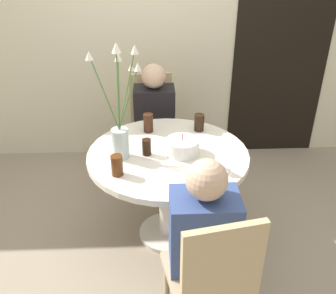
{
  "coord_description": "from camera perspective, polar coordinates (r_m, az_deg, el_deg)",
  "views": [
    {
      "loc": [
        -0.09,
        -2.17,
        1.97
      ],
      "look_at": [
        0.0,
        0.0,
        0.76
      ],
      "focal_mm": 40.0,
      "sensor_mm": 36.0,
      "label": 1
    }
  ],
  "objects": [
    {
      "name": "chair_left_flank",
      "position": [
        1.93,
        6.8,
        -19.0
      ],
      "size": [
        0.47,
        0.47,
        0.94
      ],
      "rotation": [
        0.0,
        0.0,
        3.34
      ],
      "color": "tan",
      "rests_on": "ground_plane"
    },
    {
      "name": "doorway_panel",
      "position": [
        3.78,
        16.89,
        13.45
      ],
      "size": [
        0.9,
        0.01,
        2.05
      ],
      "color": "black",
      "rests_on": "ground_plane"
    },
    {
      "name": "birthday_cake",
      "position": [
        2.47,
        2.2,
        0.07
      ],
      "size": [
        0.22,
        0.22,
        0.15
      ],
      "color": "white",
      "rests_on": "dining_table"
    },
    {
      "name": "person_woman",
      "position": [
        3.27,
        -2.03,
        2.71
      ],
      "size": [
        0.34,
        0.24,
        1.1
      ],
      "color": "#383333",
      "rests_on": "ground_plane"
    },
    {
      "name": "flower_vase",
      "position": [
        2.38,
        -7.31,
        3.8
      ],
      "size": [
        0.34,
        0.24,
        0.72
      ],
      "color": "#B2C6C1",
      "rests_on": "dining_table"
    },
    {
      "name": "side_plate",
      "position": [
        2.34,
        7.14,
        -3.33
      ],
      "size": [
        0.17,
        0.17,
        0.01
      ],
      "color": "white",
      "rests_on": "dining_table"
    },
    {
      "name": "ground_plane",
      "position": [
        2.93,
        0.0,
        -13.05
      ],
      "size": [
        16.0,
        16.0,
        0.0
      ],
      "primitive_type": "plane",
      "color": "gray"
    },
    {
      "name": "drink_glass_3",
      "position": [
        2.26,
        -7.79,
        -2.79
      ],
      "size": [
        0.07,
        0.07,
        0.13
      ],
      "color": "#51280F",
      "rests_on": "dining_table"
    },
    {
      "name": "drink_glass_1",
      "position": [
        2.78,
        4.77,
        3.74
      ],
      "size": [
        0.07,
        0.07,
        0.13
      ],
      "color": "black",
      "rests_on": "dining_table"
    },
    {
      "name": "chair_far_back",
      "position": [
        3.4,
        -2.36,
        4.19
      ],
      "size": [
        0.44,
        0.44,
        0.94
      ],
      "rotation": [
        0.0,
        0.0,
        0.11
      ],
      "color": "tan",
      "rests_on": "ground_plane"
    },
    {
      "name": "dining_table",
      "position": [
        2.58,
        0.0,
        -3.48
      ],
      "size": [
        1.08,
        1.08,
        0.72
      ],
      "color": "silver",
      "rests_on": "ground_plane"
    },
    {
      "name": "wall_back",
      "position": [
        3.55,
        -0.95,
        18.25
      ],
      "size": [
        8.0,
        0.05,
        2.6
      ],
      "color": "beige",
      "rests_on": "ground_plane"
    },
    {
      "name": "drink_glass_0",
      "position": [
        2.75,
        -3.02,
        3.69
      ],
      "size": [
        0.07,
        0.07,
        0.14
      ],
      "color": "#33190C",
      "rests_on": "dining_table"
    },
    {
      "name": "drink_glass_2",
      "position": [
        2.46,
        -3.28,
        -0.0
      ],
      "size": [
        0.06,
        0.06,
        0.11
      ],
      "color": "black",
      "rests_on": "dining_table"
    },
    {
      "name": "person_boy",
      "position": [
        2.05,
        5.22,
        -16.2
      ],
      "size": [
        0.34,
        0.24,
        1.1
      ],
      "color": "#383333",
      "rests_on": "ground_plane"
    }
  ]
}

